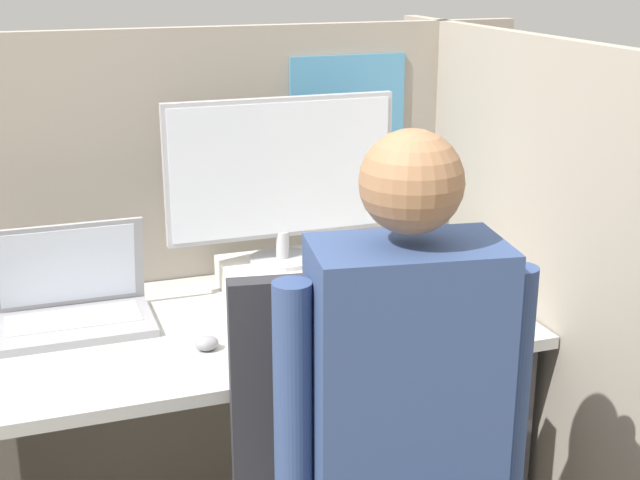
{
  "coord_description": "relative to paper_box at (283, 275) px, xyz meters",
  "views": [
    {
      "loc": [
        -0.46,
        -1.65,
        1.62
      ],
      "look_at": [
        0.19,
        0.17,
        0.99
      ],
      "focal_mm": 50.0,
      "sensor_mm": 36.0,
      "label": 1
    }
  ],
  "objects": [
    {
      "name": "carrot_toy",
      "position": [
        -0.0,
        -0.34,
        -0.02
      ],
      "size": [
        0.04,
        0.14,
        0.04
      ],
      "color": "orange",
      "rests_on": "desk"
    },
    {
      "name": "paper_box",
      "position": [
        0.0,
        0.0,
        0.0
      ],
      "size": [
        0.33,
        0.23,
        0.08
      ],
      "color": "white",
      "rests_on": "desk"
    },
    {
      "name": "stapler",
      "position": [
        0.46,
        -0.1,
        -0.01
      ],
      "size": [
        0.04,
        0.13,
        0.05
      ],
      "color": "black",
      "rests_on": "desk"
    },
    {
      "name": "cubicle_panel_right",
      "position": [
        0.55,
        -0.25,
        -0.06
      ],
      "size": [
        0.04,
        1.34,
        1.43
      ],
      "color": "gray",
      "rests_on": "ground"
    },
    {
      "name": "desk",
      "position": [
        -0.21,
        -0.18,
        -0.22
      ],
      "size": [
        1.47,
        0.7,
        0.74
      ],
      "color": "#B7B7B2",
      "rests_on": "ground"
    },
    {
      "name": "laptop",
      "position": [
        -0.56,
        -0.07,
        0.01
      ],
      "size": [
        0.38,
        0.24,
        0.25
      ],
      "color": "#99999E",
      "rests_on": "desk"
    },
    {
      "name": "person",
      "position": [
        -0.03,
        -0.92,
        -0.01
      ],
      "size": [
        0.48,
        0.47,
        1.34
      ],
      "color": "#282D4C",
      "rests_on": "ground"
    },
    {
      "name": "mouse",
      "position": [
        -0.28,
        -0.32,
        -0.02
      ],
      "size": [
        0.06,
        0.05,
        0.03
      ],
      "color": "gray",
      "rests_on": "desk"
    },
    {
      "name": "cubicle_panel_back",
      "position": [
        -0.2,
        0.19,
        -0.06
      ],
      "size": [
        1.97,
        0.05,
        1.43
      ],
      "color": "gray",
      "rests_on": "ground"
    },
    {
      "name": "monitor",
      "position": [
        0.0,
        0.0,
        0.28
      ],
      "size": [
        0.62,
        0.18,
        0.44
      ],
      "color": "#B2B2B7",
      "rests_on": "paper_box"
    }
  ]
}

